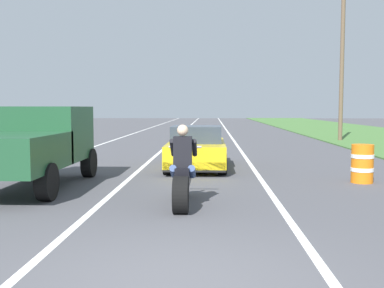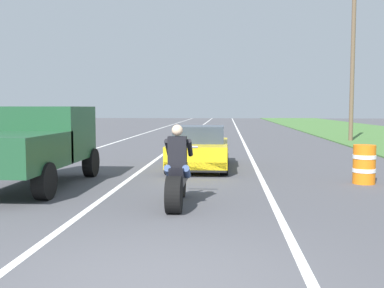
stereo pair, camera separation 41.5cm
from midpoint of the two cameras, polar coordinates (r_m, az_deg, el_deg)
ground_plane at (r=5.32m, az=-4.94°, el=-17.02°), size 160.00×160.00×0.00m
lane_stripe_left_solid at (r=25.70m, az=-11.26°, el=0.09°), size 0.14×120.00×0.01m
lane_stripe_right_solid at (r=25.01m, az=4.99°, el=0.04°), size 0.14×120.00×0.01m
lane_stripe_centre_dashed at (r=25.10m, az=-3.25°, el=0.07°), size 0.14×120.00×0.01m
motorcycle_with_rider at (r=9.09m, az=-2.47°, el=-4.07°), size 0.70×2.21×1.62m
sports_car_yellow at (r=14.88m, az=-0.24°, el=-0.57°), size 1.84×4.30×1.37m
pickup_truck_left_lane_dark_green at (r=11.93m, az=-19.86°, el=0.20°), size 2.02×4.80×1.98m
utility_pole_roadside at (r=28.24m, az=17.65°, el=9.08°), size 0.24×0.24×8.60m
construction_barrel_nearest at (r=12.69m, az=19.45°, el=-2.29°), size 0.58×0.58×1.00m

